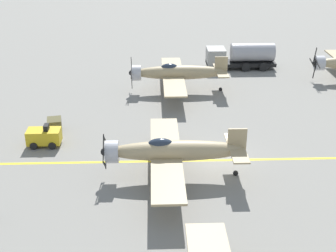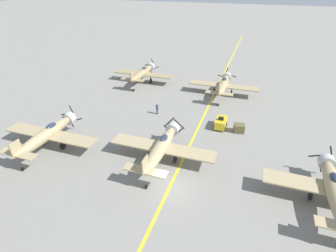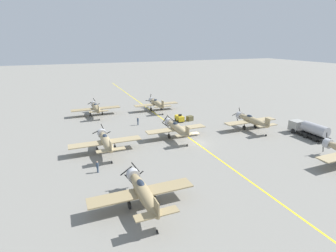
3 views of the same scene
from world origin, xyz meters
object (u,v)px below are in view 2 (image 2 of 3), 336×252
at_px(airplane_mid_center, 161,147).
at_px(airplane_far_center, 223,85).
at_px(airplane_mid_left, 48,134).
at_px(supply_crate_by_tanker, 239,128).
at_px(ground_crew_walking, 157,108).
at_px(airplane_far_left, 143,73).
at_px(airplane_mid_right, 334,189).
at_px(tow_tractor, 221,123).

distance_m(airplane_mid_center, airplane_far_center, 21.63).
height_order(airplane_mid_left, supply_crate_by_tanker, airplane_mid_left).
bearing_deg(airplane_mid_center, airplane_far_center, 78.57).
height_order(airplane_mid_left, ground_crew_walking, airplane_mid_left).
bearing_deg(airplane_mid_center, airplane_far_left, 116.57).
relative_size(airplane_mid_left, supply_crate_by_tanker, 8.72).
height_order(airplane_far_center, ground_crew_walking, airplane_far_center).
height_order(airplane_mid_right, airplane_far_left, airplane_mid_right).
distance_m(airplane_far_center, ground_crew_walking, 13.44).
relative_size(airplane_mid_left, ground_crew_walking, 6.63).
xyz_separation_m(airplane_mid_right, supply_crate_by_tanker, (-9.15, 10.73, -1.44)).
relative_size(airplane_mid_right, supply_crate_by_tanker, 8.72).
height_order(airplane_mid_right, tow_tractor, airplane_mid_right).
xyz_separation_m(airplane_far_center, airplane_far_left, (-15.76, 1.17, -0.00)).
xyz_separation_m(airplane_far_left, ground_crew_walking, (7.46, -11.68, -1.02)).
distance_m(airplane_mid_left, ground_crew_walking, 15.65).
xyz_separation_m(airplane_mid_left, airplane_far_left, (1.70, 24.33, -0.00)).
bearing_deg(supply_crate_by_tanker, airplane_far_left, 146.69).
bearing_deg(ground_crew_walking, airplane_mid_center, -66.65).
relative_size(airplane_far_center, airplane_far_left, 1.00).
xyz_separation_m(airplane_far_left, supply_crate_by_tanker, (19.79, -13.00, -1.44)).
distance_m(airplane_far_left, tow_tractor, 21.44).
bearing_deg(ground_crew_walking, airplane_far_left, 122.55).
bearing_deg(airplane_far_left, airplane_mid_center, -79.62).
xyz_separation_m(airplane_mid_left, ground_crew_walking, (9.16, 12.64, -1.02)).
xyz_separation_m(airplane_far_center, tow_tractor, (1.49, -11.50, -1.22)).
distance_m(airplane_far_center, airplane_mid_left, 29.00).
relative_size(airplane_mid_right, airplane_mid_center, 1.00).
bearing_deg(airplane_mid_left, airplane_mid_right, 3.57).
bearing_deg(airplane_far_left, airplane_mid_right, -57.31).
bearing_deg(airplane_mid_right, airplane_far_center, 130.67).
bearing_deg(tow_tractor, airplane_mid_right, -43.45).
xyz_separation_m(airplane_mid_center, supply_crate_by_tanker, (7.66, 9.49, -1.44)).
bearing_deg(airplane_far_left, ground_crew_walking, -75.39).
bearing_deg(tow_tractor, ground_crew_walking, 174.23).
height_order(airplane_mid_left, tow_tractor, airplane_mid_left).
xyz_separation_m(airplane_mid_right, airplane_far_center, (-13.17, 22.56, 0.00)).
distance_m(airplane_mid_right, supply_crate_by_tanker, 14.17).
height_order(tow_tractor, supply_crate_by_tanker, tow_tractor).
height_order(airplane_far_center, airplane_mid_left, airplane_far_center).
bearing_deg(airplane_mid_right, supply_crate_by_tanker, 140.84).
xyz_separation_m(airplane_mid_right, ground_crew_walking, (-21.48, 12.05, -1.02)).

